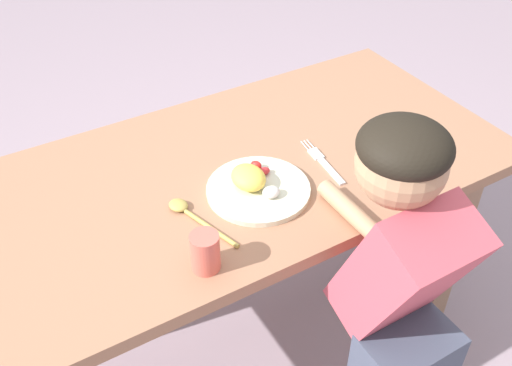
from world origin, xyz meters
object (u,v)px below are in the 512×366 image
(fork, at_px, (324,163))
(person, at_px, (397,317))
(spoon, at_px, (189,213))
(plate, at_px, (256,186))
(drinking_cup, at_px, (205,252))

(fork, bearing_deg, person, 176.17)
(fork, relative_size, spoon, 0.94)
(plate, relative_size, person, 0.24)
(fork, distance_m, spoon, 0.38)
(spoon, xyz_separation_m, drinking_cup, (-0.04, -0.16, 0.04))
(person, bearing_deg, plate, 109.21)
(spoon, height_order, person, person)
(fork, xyz_separation_m, person, (-0.07, -0.39, -0.14))
(fork, bearing_deg, spoon, 96.61)
(fork, xyz_separation_m, drinking_cup, (-0.42, -0.16, 0.04))
(spoon, bearing_deg, plate, -107.84)
(plate, bearing_deg, drinking_cup, -143.45)
(plate, xyz_separation_m, drinking_cup, (-0.21, -0.16, 0.03))
(fork, relative_size, person, 0.20)
(drinking_cup, bearing_deg, person, -33.26)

